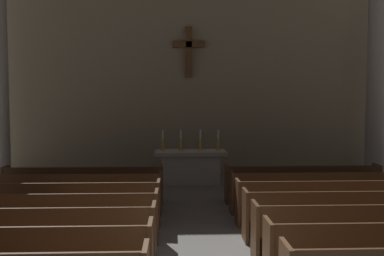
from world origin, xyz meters
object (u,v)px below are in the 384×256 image
Objects in this scene: pew_right_row_6 at (315,192)px; pew_right_row_4 at (349,214)px; pew_right_row_5 at (330,202)px; candlestick_outer_right at (218,144)px; pew_left_row_4 at (50,218)px; candlestick_inner_left at (181,144)px; candlestick_outer_left at (163,144)px; pew_left_row_3 at (32,235)px; pew_left_row_7 at (84,185)px; pew_right_row_3 at (372,231)px; pew_left_row_5 at (64,204)px; candlestick_inner_right at (200,144)px; pew_left_row_6 at (75,194)px; altar at (191,166)px; column_right_third at (377,70)px; pew_right_row_7 at (302,183)px.

pew_right_row_4 is at bearing -90.00° from pew_right_row_6.
pew_right_row_5 is 4.95m from candlestick_outer_right.
pew_left_row_4 is 6.09× the size of candlestick_inner_left.
pew_right_row_5 is 5.81m from candlestick_outer_left.
candlestick_inner_left is at bearing 180.00° from candlestick_outer_right.
pew_right_row_5 is at bearing 19.87° from pew_left_row_3.
pew_right_row_3 is at bearing -35.86° from pew_left_row_7.
pew_right_row_5 is (0.00, 0.99, 0.00)m from pew_right_row_4.
candlestick_inner_left reaches higher than pew_left_row_5.
candlestick_inner_right is at bearing 180.00° from candlestick_outer_right.
altar is (2.73, 3.54, 0.06)m from pew_left_row_6.
pew_right_row_4 is at bearing 90.00° from pew_right_row_3.
pew_right_row_4 is (5.45, -2.96, 0.00)m from pew_left_row_7.
candlestick_outer_right reaches higher than pew_left_row_7.
pew_right_row_3 is at bearing -67.22° from altar.
candlestick_inner_left is (2.43, 4.52, 0.73)m from pew_left_row_5.
pew_left_row_4 is at bearing -90.00° from pew_left_row_6.
pew_right_row_6 is at bearing 90.00° from pew_right_row_5.
column_right_third is 5.47m from candlestick_outer_right.
column_right_third is (8.55, 6.65, 3.01)m from pew_left_row_3.
candlestick_inner_right is (-2.43, 5.51, 0.73)m from pew_right_row_4.
altar is at bearing 67.22° from pew_left_row_3.
pew_left_row_3 is at bearing -110.49° from candlestick_inner_left.
pew_right_row_4 is at bearing -28.47° from pew_left_row_7.
altar is (2.73, 2.55, 0.06)m from pew_left_row_7.
pew_left_row_5 is 5.54m from pew_right_row_6.
pew_left_row_7 is at bearing -139.87° from candlestick_inner_right.
candlestick_outer_left is 1.00× the size of candlestick_outer_right.
candlestick_outer_left is (1.88, 6.50, 0.73)m from pew_left_row_3.
candlestick_outer_left is at bearing -178.71° from column_right_third.
pew_left_row_7 is (0.00, 1.97, 0.00)m from pew_left_row_5.
candlestick_inner_right is (0.30, 0.00, 0.68)m from altar.
candlestick_outer_right reaches higher than pew_right_row_6.
pew_left_row_5 is at bearing -160.13° from pew_right_row_7.
candlestick_inner_left reaches higher than pew_right_row_5.
pew_left_row_5 and pew_right_row_5 have the same top height.
column_right_third is at bearing 1.41° from candlestick_inner_left.
pew_right_row_6 is at bearing -90.00° from pew_right_row_7.
pew_right_row_6 and pew_right_row_7 have the same top height.
pew_right_row_4 is 1.00× the size of pew_right_row_5.
pew_right_row_6 is (0.00, 0.99, 0.00)m from pew_right_row_5.
pew_right_row_3 is at bearing -90.00° from pew_right_row_4.
pew_right_row_7 is (5.45, 2.96, 0.00)m from pew_left_row_4.
pew_right_row_3 is 6.09× the size of candlestick_outer_right.
candlestick_inner_left is (0.55, 0.00, 0.00)m from candlestick_outer_left.
pew_left_row_7 is 6.73m from pew_right_row_3.
pew_right_row_4 is (5.45, 0.99, 0.00)m from pew_left_row_3.
pew_right_row_5 is (5.45, -1.97, 0.00)m from pew_left_row_7.
pew_left_row_4 is 6.09× the size of candlestick_outer_left.
pew_left_row_5 is 5.45m from pew_right_row_5.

